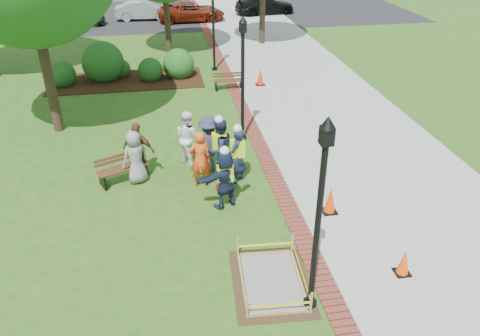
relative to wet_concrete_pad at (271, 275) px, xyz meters
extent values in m
plane|color=#285116|center=(-0.60, 2.23, -0.23)|extent=(100.00, 100.00, 0.00)
cube|color=#9E9E99|center=(4.40, 12.23, -0.22)|extent=(6.00, 60.00, 0.02)
cube|color=maroon|center=(1.15, 12.23, -0.22)|extent=(0.50, 60.00, 0.03)
cube|color=#381E0F|center=(-3.60, 14.23, -0.21)|extent=(7.00, 3.00, 0.05)
cube|color=black|center=(-0.60, 29.23, -0.23)|extent=(36.00, 12.00, 0.01)
cube|color=#47331E|center=(0.00, 0.00, -0.23)|extent=(1.85, 2.41, 0.01)
cube|color=gray|center=(0.00, 0.00, -0.21)|extent=(1.32, 1.88, 0.04)
cube|color=tan|center=(0.00, 0.00, -0.19)|extent=(1.45, 2.00, 0.08)
cube|color=tan|center=(0.00, 0.00, 0.04)|extent=(1.48, 2.04, 0.55)
cube|color=yellow|center=(0.00, 0.00, 0.07)|extent=(1.43, 1.98, 0.06)
cube|color=brown|center=(-3.38, 4.99, 0.22)|extent=(1.54, 1.01, 0.04)
cube|color=brown|center=(-3.47, 5.21, 0.45)|extent=(1.38, 0.65, 0.24)
cube|color=black|center=(-3.38, 4.99, -0.02)|extent=(1.44, 1.01, 0.44)
cube|color=#572D1E|center=(0.91, 12.33, 0.17)|extent=(1.33, 0.40, 0.04)
cube|color=#572D1E|center=(0.91, 12.55, 0.38)|extent=(1.33, 0.05, 0.21)
cube|color=black|center=(0.91, 12.33, -0.04)|extent=(1.21, 0.46, 0.39)
cube|color=black|center=(2.97, -0.22, -0.21)|extent=(0.34, 0.34, 0.05)
cone|color=#FF4E08|center=(2.97, -0.22, 0.13)|extent=(0.27, 0.27, 0.64)
cube|color=black|center=(2.16, 2.37, -0.21)|extent=(0.39, 0.39, 0.05)
cone|color=#FF3C08|center=(2.16, 2.37, 0.18)|extent=(0.31, 0.31, 0.73)
cube|color=black|center=(2.43, 12.63, -0.21)|extent=(0.40, 0.40, 0.05)
cone|color=#FF3008|center=(2.43, 12.63, 0.19)|extent=(0.32, 0.32, 0.75)
cube|color=#B10D10|center=(-0.48, 3.91, -0.12)|extent=(0.47, 0.30, 0.22)
cylinder|color=black|center=(0.65, -0.77, 1.67)|extent=(0.12, 0.12, 3.80)
cube|color=black|center=(0.65, -0.77, 3.67)|extent=(0.22, 0.22, 0.32)
cone|color=black|center=(0.65, -0.77, 3.92)|extent=(0.28, 0.28, 0.22)
cylinder|color=black|center=(0.65, -0.77, -0.18)|extent=(0.28, 0.28, 0.10)
cylinder|color=black|center=(0.65, 7.23, 1.67)|extent=(0.12, 0.12, 3.80)
cube|color=black|center=(0.65, 7.23, 3.67)|extent=(0.22, 0.22, 0.32)
cone|color=black|center=(0.65, 7.23, 3.92)|extent=(0.28, 0.28, 0.22)
cylinder|color=black|center=(0.65, 7.23, -0.18)|extent=(0.28, 0.28, 0.10)
cylinder|color=black|center=(0.65, 15.23, 1.67)|extent=(0.12, 0.12, 3.80)
cylinder|color=black|center=(0.65, 15.23, -0.18)|extent=(0.28, 0.28, 0.10)
cylinder|color=#3D2D1E|center=(-5.90, 9.14, 2.26)|extent=(0.36, 0.36, 4.99)
cylinder|color=#3D2D1E|center=(-1.45, 18.56, 1.95)|extent=(0.33, 0.33, 4.36)
cylinder|color=#3D2D1E|center=(4.06, 19.85, 1.82)|extent=(0.33, 0.33, 4.11)
sphere|color=#154918|center=(-6.43, 14.12, -0.23)|extent=(1.19, 1.19, 1.19)
sphere|color=#154918|center=(-4.65, 14.66, -0.23)|extent=(1.94, 1.94, 1.94)
sphere|color=#154918|center=(-2.50, 14.18, -0.23)|extent=(1.14, 1.14, 1.14)
sphere|color=#154918|center=(-1.17, 14.39, -0.23)|extent=(1.49, 1.49, 1.49)
sphere|color=#154918|center=(-3.89, 14.98, -0.23)|extent=(0.89, 0.89, 0.89)
imported|color=gray|center=(-2.96, 4.91, 0.58)|extent=(0.62, 0.55, 1.64)
imported|color=#ED4E1B|center=(-1.11, 4.36, 0.63)|extent=(0.58, 0.40, 1.73)
imported|color=white|center=(-1.35, 5.86, 0.64)|extent=(0.63, 0.66, 1.75)
imported|color=brown|center=(-2.87, 5.27, 0.63)|extent=(0.65, 0.56, 1.73)
imported|color=#2C2E4E|center=(-0.74, 5.23, 0.66)|extent=(0.66, 0.53, 1.79)
imported|color=#18263F|center=(-0.56, 3.17, 0.61)|extent=(0.63, 0.52, 1.68)
cube|color=#B9E213|center=(-0.56, 3.17, 0.85)|extent=(0.42, 0.26, 0.52)
sphere|color=white|center=(-0.56, 3.17, 1.48)|extent=(0.25, 0.25, 0.25)
imported|color=#16203A|center=(-0.01, 4.40, 0.63)|extent=(0.62, 0.65, 1.72)
cube|color=#B9E213|center=(-0.01, 4.40, 0.87)|extent=(0.42, 0.26, 0.52)
sphere|color=white|center=(-0.01, 4.40, 1.51)|extent=(0.25, 0.25, 0.25)
imported|color=#16203B|center=(-0.49, 4.73, 0.71)|extent=(0.72, 0.66, 1.88)
cube|color=#B9E213|center=(-0.49, 4.73, 0.98)|extent=(0.42, 0.26, 0.52)
sphere|color=white|center=(-0.49, 4.73, 1.68)|extent=(0.25, 0.25, 0.25)
imported|color=#27282A|center=(-7.41, 26.45, -0.23)|extent=(1.93, 4.42, 1.44)
imported|color=#BABABF|center=(-2.85, 27.59, -0.23)|extent=(2.10, 4.46, 1.43)
imported|color=maroon|center=(0.41, 26.55, -0.23)|extent=(2.02, 4.40, 1.41)
imported|color=black|center=(6.06, 28.09, -0.23)|extent=(2.47, 4.55, 1.41)
camera|label=1|loc=(-2.00, -7.49, 7.06)|focal=35.00mm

